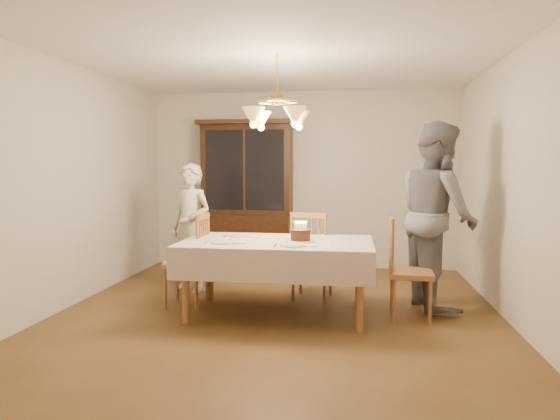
% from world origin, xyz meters
% --- Properties ---
extents(ground, '(5.00, 5.00, 0.00)m').
position_xyz_m(ground, '(0.00, 0.00, 0.00)').
color(ground, '#513517').
rests_on(ground, ground).
extents(room_shell, '(5.00, 5.00, 5.00)m').
position_xyz_m(room_shell, '(0.00, 0.00, 1.58)').
color(room_shell, white).
rests_on(room_shell, ground).
extents(dining_table, '(1.90, 1.10, 0.76)m').
position_xyz_m(dining_table, '(0.00, 0.00, 0.68)').
color(dining_table, brown).
rests_on(dining_table, ground).
extents(china_hutch, '(1.38, 0.54, 2.16)m').
position_xyz_m(china_hutch, '(-0.79, 2.25, 1.04)').
color(china_hutch, black).
rests_on(china_hutch, ground).
extents(chair_far_side, '(0.50, 0.48, 1.00)m').
position_xyz_m(chair_far_side, '(0.30, 0.68, 0.44)').
color(chair_far_side, brown).
rests_on(chair_far_side, ground).
extents(chair_left_end, '(0.42, 0.44, 1.00)m').
position_xyz_m(chair_left_end, '(-1.01, 0.19, 0.45)').
color(chair_left_end, brown).
rests_on(chair_left_end, ground).
extents(chair_right_end, '(0.44, 0.46, 1.00)m').
position_xyz_m(chair_right_end, '(1.31, 0.07, 0.44)').
color(chair_right_end, brown).
rests_on(chair_right_end, ground).
extents(elderly_woman, '(0.66, 0.55, 1.54)m').
position_xyz_m(elderly_woman, '(-1.18, 0.84, 0.77)').
color(elderly_woman, beige).
rests_on(elderly_woman, ground).
extents(adult_in_grey, '(0.94, 1.10, 1.97)m').
position_xyz_m(adult_in_grey, '(1.64, 0.55, 0.98)').
color(adult_in_grey, slate).
rests_on(adult_in_grey, ground).
extents(birthday_cake, '(0.30, 0.30, 0.20)m').
position_xyz_m(birthday_cake, '(0.24, -0.03, 0.81)').
color(birthday_cake, white).
rests_on(birthday_cake, dining_table).
extents(place_setting_near_left, '(0.40, 0.26, 0.02)m').
position_xyz_m(place_setting_near_left, '(-0.48, -0.22, 0.77)').
color(place_setting_near_left, white).
rests_on(place_setting_near_left, dining_table).
extents(place_setting_near_right, '(0.40, 0.25, 0.02)m').
position_xyz_m(place_setting_near_right, '(0.21, -0.31, 0.77)').
color(place_setting_near_right, white).
rests_on(place_setting_near_right, dining_table).
extents(place_setting_far_left, '(0.38, 0.23, 0.02)m').
position_xyz_m(place_setting_far_left, '(-0.42, 0.24, 0.77)').
color(place_setting_far_left, white).
rests_on(place_setting_far_left, dining_table).
extents(chandelier, '(0.62, 0.62, 0.73)m').
position_xyz_m(chandelier, '(-0.00, -0.00, 1.98)').
color(chandelier, '#BF8C3F').
rests_on(chandelier, ground).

